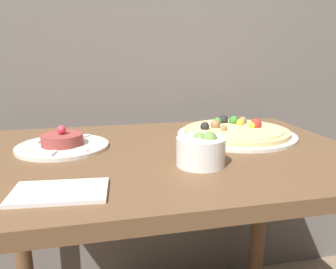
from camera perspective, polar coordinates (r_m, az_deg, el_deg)
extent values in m
cube|color=brown|center=(0.90, -0.34, -3.88)|extent=(1.06, 0.72, 0.03)
cylinder|color=brown|center=(1.35, -24.11, -17.07)|extent=(0.06, 0.06, 0.75)
cylinder|color=brown|center=(1.47, 15.59, -13.62)|extent=(0.06, 0.06, 0.75)
cylinder|color=silver|center=(1.07, 11.75, -0.03)|extent=(0.38, 0.38, 0.01)
cylinder|color=#E5C17F|center=(1.07, 11.78, 0.57)|extent=(0.33, 0.33, 0.01)
cylinder|color=beige|center=(1.07, 11.80, 1.02)|extent=(0.29, 0.29, 0.00)
sphere|color=gold|center=(1.11, 12.46, 2.03)|extent=(0.03, 0.03, 0.03)
sphere|color=black|center=(1.14, 9.62, 2.56)|extent=(0.03, 0.03, 0.03)
sphere|color=gold|center=(1.08, 14.52, 1.55)|extent=(0.02, 0.02, 0.02)
sphere|color=#997047|center=(1.06, 8.25, 1.73)|extent=(0.03, 0.03, 0.03)
sphere|color=#B22D23|center=(1.09, 15.09, 1.80)|extent=(0.04, 0.04, 0.04)
sphere|color=#387F33|center=(1.14, 11.38, 2.42)|extent=(0.03, 0.03, 0.03)
sphere|color=#997047|center=(1.14, 12.87, 2.35)|extent=(0.03, 0.03, 0.03)
sphere|color=#997047|center=(1.03, 9.71, 1.08)|extent=(0.02, 0.02, 0.02)
sphere|color=#387F33|center=(1.13, 8.67, 2.33)|extent=(0.03, 0.03, 0.03)
sphere|color=black|center=(1.03, 6.43, 1.40)|extent=(0.03, 0.03, 0.03)
cylinder|color=silver|center=(0.97, -17.84, -1.99)|extent=(0.25, 0.25, 0.01)
cylinder|color=#933D38|center=(0.96, -17.93, -0.82)|extent=(0.11, 0.11, 0.03)
sphere|color=#E0384C|center=(0.95, -18.05, 0.78)|extent=(0.02, 0.02, 0.02)
cube|color=white|center=(0.96, -12.41, -1.24)|extent=(0.04, 0.02, 0.01)
cube|color=white|center=(1.03, -14.38, -0.32)|extent=(0.04, 0.04, 0.01)
cube|color=white|center=(1.05, -18.59, -0.31)|extent=(0.02, 0.04, 0.01)
cube|color=white|center=(1.01, -22.36, -1.17)|extent=(0.04, 0.03, 0.01)
cube|color=white|center=(0.94, -23.12, -2.42)|extent=(0.04, 0.03, 0.01)
cube|color=white|center=(0.88, -19.68, -3.12)|extent=(0.02, 0.04, 0.01)
cube|color=white|center=(0.89, -14.58, -2.55)|extent=(0.04, 0.04, 0.01)
cylinder|color=white|center=(0.78, 5.70, -2.97)|extent=(0.12, 0.12, 0.07)
sphere|color=#8EA34C|center=(0.78, 7.22, -0.74)|extent=(0.04, 0.04, 0.04)
sphere|color=#A3B25B|center=(0.78, 5.36, -0.79)|extent=(0.03, 0.03, 0.03)
sphere|color=#668E42|center=(0.78, 5.81, -0.94)|extent=(0.02, 0.02, 0.02)
sphere|color=#668E42|center=(0.77, 7.21, -0.95)|extent=(0.04, 0.04, 0.04)
sphere|color=#668E42|center=(0.79, 6.82, -0.61)|extent=(0.03, 0.03, 0.03)
sphere|color=#668E42|center=(0.78, 5.48, -0.79)|extent=(0.03, 0.03, 0.03)
cube|color=white|center=(0.66, -18.32, -9.47)|extent=(0.19, 0.12, 0.01)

